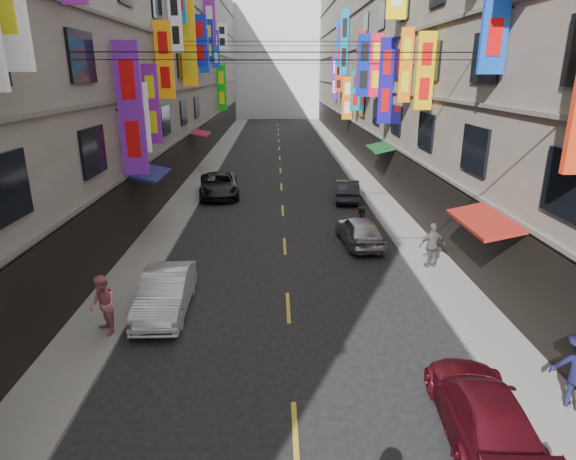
{
  "coord_description": "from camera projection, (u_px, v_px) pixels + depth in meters",
  "views": [
    {
      "loc": [
        -0.38,
        3.48,
        7.46
      ],
      "look_at": [
        -0.14,
        12.88,
        4.4
      ],
      "focal_mm": 30.0,
      "sensor_mm": 36.0,
      "label": 1
    }
  ],
  "objects": [
    {
      "name": "scooter_far_right",
      "position": [
        362.0,
        217.0,
        24.69
      ],
      "size": [
        0.68,
        1.78,
        1.14
      ],
      "rotation": [
        0.0,
        0.0,
        2.9
      ],
      "color": "black",
      "rests_on": "ground"
    },
    {
      "name": "sidewalk_left",
      "position": [
        206.0,
        170.0,
        38.76
      ],
      "size": [
        2.0,
        90.0,
        0.12
      ],
      "primitive_type": "cube",
      "color": "slate",
      "rests_on": "ground"
    },
    {
      "name": "car_left_mid",
      "position": [
        165.0,
        293.0,
        15.62
      ],
      "size": [
        1.53,
        4.18,
        1.37
      ],
      "primitive_type": "imported",
      "rotation": [
        0.0,
        0.0,
        0.02
      ],
      "color": "silver",
      "rests_on": "ground"
    },
    {
      "name": "pedestrian_lfar",
      "position": [
        103.0,
        306.0,
        14.0
      ],
      "size": [
        1.01,
        1.07,
        1.81
      ],
      "primitive_type": "imported",
      "rotation": [
        0.0,
        0.0,
        -0.95
      ],
      "color": "#CD6C75",
      "rests_on": "sidewalk_left"
    },
    {
      "name": "street_awnings",
      "position": [
        257.0,
        173.0,
        22.76
      ],
      "size": [
        13.99,
        35.2,
        0.41
      ],
      "color": "#134A1C",
      "rests_on": "ground"
    },
    {
      "name": "haze_block",
      "position": [
        277.0,
        52.0,
        83.04
      ],
      "size": [
        18.0,
        8.0,
        22.0
      ],
      "primitive_type": "cube",
      "color": "silver",
      "rests_on": "ground"
    },
    {
      "name": "overhead_cables",
      "position": [
        282.0,
        46.0,
        24.8
      ],
      "size": [
        14.0,
        38.04,
        1.24
      ],
      "color": "black",
      "rests_on": "ground"
    },
    {
      "name": "car_right_near",
      "position": [
        482.0,
        409.0,
        10.3
      ],
      "size": [
        2.04,
        4.35,
        1.23
      ],
      "primitive_type": "imported",
      "rotation": [
        0.0,
        0.0,
        3.06
      ],
      "color": "maroon",
      "rests_on": "ground"
    },
    {
      "name": "car_right_mid",
      "position": [
        359.0,
        230.0,
        21.84
      ],
      "size": [
        1.94,
        4.07,
        1.34
      ],
      "primitive_type": "imported",
      "rotation": [
        0.0,
        0.0,
        3.23
      ],
      "color": "#A9A8AD",
      "rests_on": "ground"
    },
    {
      "name": "car_left_far",
      "position": [
        219.0,
        185.0,
        30.55
      ],
      "size": [
        3.0,
        5.42,
        1.44
      ],
      "primitive_type": "imported",
      "rotation": [
        0.0,
        0.0,
        0.12
      ],
      "color": "black",
      "rests_on": "ground"
    },
    {
      "name": "car_right_far",
      "position": [
        347.0,
        190.0,
        29.5
      ],
      "size": [
        1.83,
        4.06,
        1.29
      ],
      "primitive_type": "imported",
      "rotation": [
        0.0,
        0.0,
        3.02
      ],
      "color": "#26262D",
      "rests_on": "ground"
    },
    {
      "name": "building_row_left",
      "position": [
        119.0,
        45.0,
        35.69
      ],
      "size": [
        10.14,
        90.0,
        19.0
      ],
      "color": "gray",
      "rests_on": "ground"
    },
    {
      "name": "building_row_right",
      "position": [
        438.0,
        45.0,
        36.28
      ],
      "size": [
        10.14,
        90.0,
        19.0
      ],
      "color": "gray",
      "rests_on": "ground"
    },
    {
      "name": "lane_markings",
      "position": [
        281.0,
        178.0,
        36.08
      ],
      "size": [
        0.12,
        80.2,
        0.01
      ],
      "color": "gold",
      "rests_on": "ground"
    },
    {
      "name": "sidewalk_right",
      "position": [
        354.0,
        169.0,
        39.06
      ],
      "size": [
        2.0,
        90.0,
        0.12
      ],
      "primitive_type": "cube",
      "color": "slate",
      "rests_on": "ground"
    },
    {
      "name": "pedestrian_rfar",
      "position": [
        432.0,
        245.0,
        18.91
      ],
      "size": [
        1.14,
        0.76,
        1.82
      ],
      "primitive_type": "imported",
      "rotation": [
        0.0,
        0.0,
        3.29
      ],
      "color": "#555557",
      "rests_on": "sidewalk_right"
    },
    {
      "name": "shop_signage",
      "position": [
        277.0,
        45.0,
        29.56
      ],
      "size": [
        14.0,
        55.0,
        12.37
      ],
      "color": "#1032BF",
      "rests_on": "ground"
    }
  ]
}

